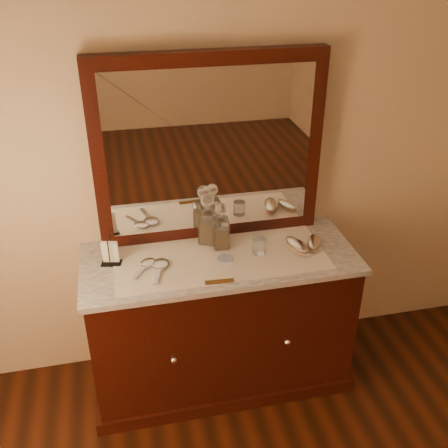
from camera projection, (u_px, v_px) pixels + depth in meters
The scene contains 18 objects.
dresser_cabinet at pixel (220, 322), 2.94m from camera, with size 1.40×0.55×0.82m, color black.
dresser_plinth at pixel (220, 369), 3.12m from camera, with size 1.46×0.59×0.08m, color black.
knob_left at pixel (174, 360), 2.62m from camera, with size 0.04×0.04×0.04m, color silver.
knob_right at pixel (287, 342), 2.73m from camera, with size 0.04×0.04×0.04m, color silver.
marble_top at pixel (220, 259), 2.73m from camera, with size 1.44×0.59×0.03m, color silver.
mirror_frame at pixel (210, 150), 2.69m from camera, with size 1.20×0.08×1.00m, color black.
mirror_glass at pixel (211, 152), 2.66m from camera, with size 1.06×0.01×0.86m, color white.
lace_runner at pixel (221, 258), 2.71m from camera, with size 1.10×0.45×0.00m, color silver.
pin_dish at pixel (226, 259), 2.68m from camera, with size 0.08×0.08×0.01m, color silver.
comb at pixel (219, 282), 2.51m from camera, with size 0.14×0.03×0.01m, color brown.
napkin_rack at pixel (110, 253), 2.63m from camera, with size 0.11×0.08×0.15m.
decanter_left at pixel (208, 224), 2.79m from camera, with size 0.11×0.11×0.29m.
decanter_right at pixel (221, 230), 2.75m from camera, with size 0.09×0.09×0.26m.
brush_near at pixel (297, 246), 2.76m from camera, with size 0.12×0.19×0.05m.
brush_far at pixel (314, 243), 2.79m from camera, with size 0.12×0.17×0.04m.
hand_mirror_outer at pixel (146, 265), 2.64m from camera, with size 0.15×0.19×0.02m.
hand_mirror_inner at pixel (160, 266), 2.62m from camera, with size 0.11×0.23×0.02m.
tumblers at pixel (259, 246), 2.73m from camera, with size 0.07×0.07×0.08m.
Camera 1 is at (-0.48, -0.28, 2.34)m, focal length 41.71 mm.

